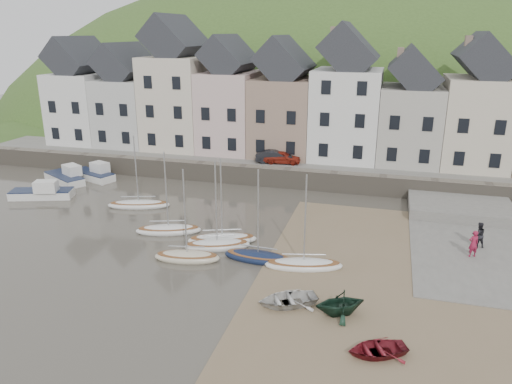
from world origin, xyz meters
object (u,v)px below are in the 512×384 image
(sailboat_0, at_px, (139,204))
(person_red, at_px, (473,244))
(person_dark, at_px, (479,235))
(rowboat_green, at_px, (340,303))
(car_left, at_px, (282,157))
(rowboat_white, at_px, (287,299))
(car_right, at_px, (275,157))
(rowboat_red, at_px, (377,349))

(sailboat_0, xyz_separation_m, person_red, (25.63, -2.87, 0.77))
(person_dark, bearing_deg, sailboat_0, -19.37)
(rowboat_green, bearing_deg, car_left, 171.62)
(rowboat_white, relative_size, rowboat_green, 1.23)
(rowboat_green, bearing_deg, car_right, 173.06)
(rowboat_white, bearing_deg, rowboat_green, 57.23)
(car_left, bearing_deg, person_dark, -133.39)
(rowboat_white, height_order, rowboat_green, rowboat_green)
(car_right, bearing_deg, person_red, -139.00)
(car_right, bearing_deg, person_dark, -134.61)
(rowboat_white, height_order, car_left, car_left)
(rowboat_white, relative_size, person_dark, 1.81)
(rowboat_green, xyz_separation_m, person_red, (7.56, 9.08, 0.27))
(sailboat_0, relative_size, rowboat_green, 2.40)
(person_dark, relative_size, car_left, 0.49)
(sailboat_0, bearing_deg, person_red, -6.39)
(sailboat_0, xyz_separation_m, person_dark, (26.17, -1.20, 0.76))
(rowboat_red, height_order, car_left, car_left)
(person_dark, bearing_deg, rowboat_red, 49.06)
(person_red, distance_m, car_left, 21.37)
(rowboat_red, relative_size, person_red, 1.53)
(rowboat_red, xyz_separation_m, car_left, (-10.34, 26.16, 1.88))
(rowboat_red, relative_size, car_right, 0.72)
(person_red, relative_size, car_right, 0.47)
(rowboat_green, distance_m, person_red, 11.82)
(rowboat_white, relative_size, car_right, 0.84)
(rowboat_red, relative_size, person_dark, 1.55)
(person_dark, bearing_deg, rowboat_green, 36.22)
(rowboat_green, height_order, car_right, car_right)
(person_dark, xyz_separation_m, car_left, (-16.45, 12.55, 1.21))
(rowboat_green, xyz_separation_m, car_left, (-8.35, 23.30, 1.48))
(person_red, bearing_deg, person_dark, -130.64)
(car_right, bearing_deg, sailboat_0, 133.06)
(rowboat_white, height_order, car_right, car_right)
(rowboat_white, xyz_separation_m, car_left, (-5.53, 23.11, 1.83))
(rowboat_green, bearing_deg, rowboat_red, 6.80)
(sailboat_0, height_order, rowboat_green, sailboat_0)
(person_red, bearing_deg, sailboat_0, -28.87)
(rowboat_white, bearing_deg, person_red, 101.60)
(sailboat_0, distance_m, person_dark, 26.21)
(sailboat_0, xyz_separation_m, rowboat_white, (15.25, -11.76, 0.14))
(sailboat_0, height_order, rowboat_white, sailboat_0)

